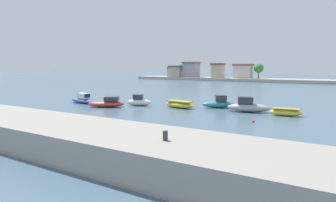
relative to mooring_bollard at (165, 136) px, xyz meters
name	(u,v)px	position (x,y,z in m)	size (l,w,h in m)	color
ground_plane	(92,123)	(-12.72, 7.21, -2.07)	(400.00, 400.00, 0.00)	#476075
seawall_embankment	(26,128)	(-12.72, 0.34, -1.16)	(86.77, 5.78, 1.81)	gray
mooring_bollard	(165,136)	(0.00, 0.00, 0.00)	(0.27, 0.27, 0.51)	#2D2D33
moored_boat_0	(83,100)	(-24.94, 17.37, -1.54)	(5.72, 2.48, 1.54)	#3856A8
moored_boat_1	(107,103)	(-18.98, 16.23, -1.52)	(5.44, 4.11, 1.46)	#C63833
moored_boat_2	(139,101)	(-15.82, 19.48, -1.46)	(3.81, 2.65, 1.62)	white
moored_boat_3	(179,104)	(-9.84, 20.63, -1.61)	(4.78, 2.43, 0.96)	yellow
moored_boat_4	(219,103)	(-5.10, 23.37, -1.45)	(4.59, 3.32, 1.74)	teal
moored_boat_5	(248,107)	(-0.79, 21.87, -1.38)	(5.47, 2.82, 1.89)	#9E9EA3
moored_boat_6	(286,112)	(3.59, 21.38, -1.65)	(3.68, 1.70, 0.88)	yellow
mooring_buoy_1	(253,121)	(1.20, 15.72, -1.94)	(0.25, 0.25, 0.25)	red
distant_shoreline	(242,75)	(-19.55, 91.17, 0.10)	(102.73, 10.77, 8.40)	#9E998C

